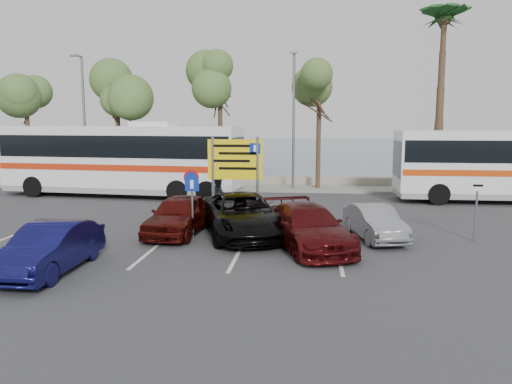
# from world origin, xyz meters

# --- Properties ---
(ground) EXTENTS (120.00, 120.00, 0.00)m
(ground) POSITION_xyz_m (0.00, 0.00, 0.00)
(ground) COLOR #343437
(ground) RESTS_ON ground
(kerb_strip) EXTENTS (44.00, 2.40, 0.15)m
(kerb_strip) POSITION_xyz_m (0.00, 14.00, 0.07)
(kerb_strip) COLOR gray
(kerb_strip) RESTS_ON ground
(seawall) EXTENTS (48.00, 0.80, 0.60)m
(seawall) POSITION_xyz_m (0.00, 16.00, 0.30)
(seawall) COLOR gray
(seawall) RESTS_ON ground
(sea) EXTENTS (140.00, 140.00, 0.00)m
(sea) POSITION_xyz_m (0.00, 60.00, 0.01)
(sea) COLOR #3E5664
(sea) RESTS_ON ground
(tree_far_left) EXTENTS (3.20, 3.20, 7.60)m
(tree_far_left) POSITION_xyz_m (-14.00, 14.00, 6.33)
(tree_far_left) COLOR #382619
(tree_far_left) RESTS_ON kerb_strip
(tree_left) EXTENTS (3.20, 3.20, 7.20)m
(tree_left) POSITION_xyz_m (-8.00, 14.00, 6.00)
(tree_left) COLOR #382619
(tree_left) RESTS_ON kerb_strip
(tree_mid) EXTENTS (3.20, 3.20, 8.00)m
(tree_mid) POSITION_xyz_m (-1.50, 14.00, 6.65)
(tree_mid) COLOR #382619
(tree_mid) RESTS_ON kerb_strip
(tree_right) EXTENTS (3.20, 3.20, 7.40)m
(tree_right) POSITION_xyz_m (4.50, 14.00, 6.17)
(tree_right) COLOR #382619
(tree_right) RESTS_ON kerb_strip
(palm_tree) EXTENTS (4.80, 4.80, 11.20)m
(palm_tree) POSITION_xyz_m (11.50, 14.00, 9.87)
(palm_tree) COLOR #382619
(palm_tree) RESTS_ON kerb_strip
(street_lamp_left) EXTENTS (0.45, 1.15, 8.01)m
(street_lamp_left) POSITION_xyz_m (-10.00, 13.52, 4.60)
(street_lamp_left) COLOR slate
(street_lamp_left) RESTS_ON kerb_strip
(street_lamp_right) EXTENTS (0.45, 1.15, 8.01)m
(street_lamp_right) POSITION_xyz_m (3.00, 13.52, 4.60)
(street_lamp_right) COLOR slate
(street_lamp_right) RESTS_ON kerb_strip
(direction_sign) EXTENTS (2.20, 0.12, 3.60)m
(direction_sign) POSITION_xyz_m (1.00, 3.20, 2.43)
(direction_sign) COLOR slate
(direction_sign) RESTS_ON ground
(sign_no_stop) EXTENTS (0.60, 0.08, 2.35)m
(sign_no_stop) POSITION_xyz_m (-0.60, 2.38, 1.58)
(sign_no_stop) COLOR slate
(sign_no_stop) RESTS_ON ground
(sign_parking) EXTENTS (0.50, 0.07, 2.25)m
(sign_parking) POSITION_xyz_m (-0.20, 0.79, 1.47)
(sign_parking) COLOR slate
(sign_parking) RESTS_ON ground
(sign_taxi) EXTENTS (0.50, 0.07, 2.20)m
(sign_taxi) POSITION_xyz_m (9.80, 1.49, 1.42)
(sign_taxi) COLOR slate
(sign_taxi) RESTS_ON ground
(lane_markings) EXTENTS (12.02, 4.20, 0.01)m
(lane_markings) POSITION_xyz_m (-1.14, -1.00, 0.00)
(lane_markings) COLOR silver
(lane_markings) RESTS_ON ground
(coach_bus_left) EXTENTS (13.68, 4.22, 4.20)m
(coach_bus_left) POSITION_xyz_m (-6.50, 10.50, 1.95)
(coach_bus_left) COLOR white
(coach_bus_left) RESTS_ON ground
(car_blue) EXTENTS (1.51, 4.21, 1.38)m
(car_blue) POSITION_xyz_m (-3.28, -3.50, 0.69)
(car_blue) COLOR #0F0F47
(car_blue) RESTS_ON ground
(car_maroon) EXTENTS (3.61, 5.36, 1.44)m
(car_maroon) POSITION_xyz_m (3.92, -0.09, 0.72)
(car_maroon) COLOR #4B0C0D
(car_maroon) RESTS_ON ground
(car_red) EXTENTS (2.10, 4.46, 1.48)m
(car_red) POSITION_xyz_m (-0.88, 1.50, 0.74)
(car_red) COLOR #490E0A
(car_red) RESTS_ON ground
(suv_black) EXTENTS (4.23, 6.16, 1.56)m
(suv_black) POSITION_xyz_m (1.52, 1.50, 0.78)
(suv_black) COLOR black
(suv_black) RESTS_ON ground
(car_silver_b) EXTENTS (2.09, 3.89, 1.22)m
(car_silver_b) POSITION_xyz_m (6.32, 1.50, 0.61)
(car_silver_b) COLOR gray
(car_silver_b) RESTS_ON ground
(pedestrian_far) EXTENTS (1.07, 1.12, 1.82)m
(pedestrian_far) POSITION_xyz_m (0.00, 4.89, 0.91)
(pedestrian_far) COLOR #33384C
(pedestrian_far) RESTS_ON ground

